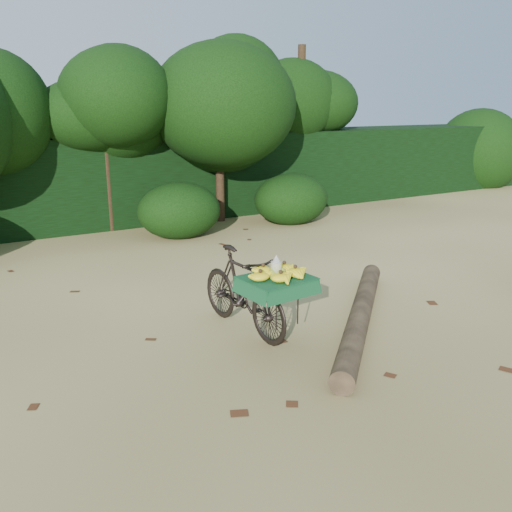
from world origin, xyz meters
TOP-DOWN VIEW (x-y plane):
  - ground at (0.00, 0.00)m, footprint 80.00×80.00m
  - vendor_bicycle at (0.46, -0.17)m, footprint 0.72×1.70m
  - fallen_log at (1.70, -0.67)m, footprint 2.53×2.48m
  - hedge_backdrop at (0.00, 6.30)m, footprint 26.00×1.80m
  - tree_row at (-0.65, 5.50)m, footprint 14.50×2.00m
  - bush_clumps at (0.50, 4.30)m, footprint 8.80×1.70m
  - leaf_litter at (0.00, 0.65)m, footprint 7.00×7.30m

SIDE VIEW (x-z plane):
  - ground at x=0.00m, z-range 0.00..0.00m
  - leaf_litter at x=0.00m, z-range 0.00..0.01m
  - fallen_log at x=1.70m, z-range 0.00..0.24m
  - bush_clumps at x=0.50m, z-range 0.00..0.90m
  - vendor_bicycle at x=0.46m, z-range 0.01..0.94m
  - hedge_backdrop at x=0.00m, z-range 0.00..1.80m
  - tree_row at x=-0.65m, z-range 0.00..4.00m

